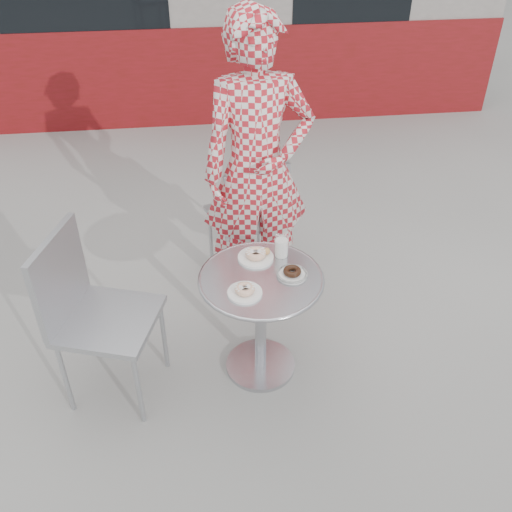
{
  "coord_description": "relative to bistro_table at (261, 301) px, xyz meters",
  "views": [
    {
      "loc": [
        -0.27,
        -2.24,
        2.49
      ],
      "look_at": [
        0.02,
        0.14,
        0.73
      ],
      "focal_mm": 40.0,
      "sensor_mm": 36.0,
      "label": 1
    }
  ],
  "objects": [
    {
      "name": "milk_cup",
      "position": [
        0.13,
        0.18,
        0.22
      ],
      "size": [
        0.08,
        0.08,
        0.12
      ],
      "rotation": [
        0.0,
        0.0,
        -0.41
      ],
      "color": "white",
      "rests_on": "bistro_table"
    },
    {
      "name": "ground",
      "position": [
        -0.03,
        -0.04,
        -0.5
      ],
      "size": [
        60.0,
        60.0,
        0.0
      ],
      "primitive_type": "plane",
      "color": "#A2A09A",
      "rests_on": "ground"
    },
    {
      "name": "chair_left",
      "position": [
        -0.8,
        -0.05,
        -0.2
      ],
      "size": [
        0.59,
        0.59,
        0.98
      ],
      "rotation": [
        0.0,
        0.0,
        1.26
      ],
      "color": "#A9ACB1",
      "rests_on": "ground"
    },
    {
      "name": "bistro_table",
      "position": [
        0.0,
        0.0,
        0.0
      ],
      "size": [
        0.66,
        0.66,
        0.67
      ],
      "rotation": [
        0.0,
        0.0,
        -0.12
      ],
      "color": "silver",
      "rests_on": "ground"
    },
    {
      "name": "seated_person",
      "position": [
        0.07,
        0.71,
        0.41
      ],
      "size": [
        0.71,
        0.5,
        1.83
      ],
      "primitive_type": "imported",
      "rotation": [
        0.0,
        0.0,
        0.09
      ],
      "color": "#B51B26",
      "rests_on": "ground"
    },
    {
      "name": "chair_far",
      "position": [
        0.01,
        0.91,
        -0.22
      ],
      "size": [
        0.54,
        0.54,
        0.91
      ],
      "rotation": [
        0.0,
        0.0,
        3.44
      ],
      "color": "#A9ACB1",
      "rests_on": "ground"
    },
    {
      "name": "plate_far",
      "position": [
        -0.0,
        0.17,
        0.18
      ],
      "size": [
        0.19,
        0.19,
        0.05
      ],
      "rotation": [
        0.0,
        0.0,
        -0.11
      ],
      "color": "white",
      "rests_on": "bistro_table"
    },
    {
      "name": "plate_checker",
      "position": [
        0.16,
        -0.0,
        0.18
      ],
      "size": [
        0.16,
        0.16,
        0.04
      ],
      "rotation": [
        0.0,
        0.0,
        0.12
      ],
      "color": "white",
      "rests_on": "bistro_table"
    },
    {
      "name": "plate_near",
      "position": [
        -0.1,
        -0.12,
        0.18
      ],
      "size": [
        0.17,
        0.17,
        0.04
      ],
      "rotation": [
        0.0,
        0.0,
        0.1
      ],
      "color": "white",
      "rests_on": "bistro_table"
    }
  ]
}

